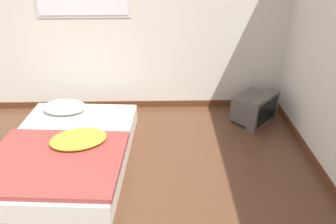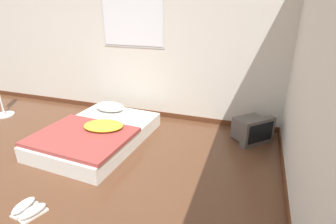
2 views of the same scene
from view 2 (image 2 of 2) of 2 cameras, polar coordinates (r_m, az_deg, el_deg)
The scene contains 4 objects.
wall_back at distance 4.84m, azimuth -10.11°, elevation 14.59°, with size 7.98×0.08×2.60m.
mattress_bed at distance 4.07m, azimuth -15.23°, elevation -4.48°, with size 1.39×1.84×0.36m.
crt_tv at distance 4.13m, azimuth 17.82°, elevation -3.59°, with size 0.63×0.63×0.40m.
sneaker_pair at distance 3.10m, azimuth -28.12°, elevation -18.13°, with size 0.31×0.30×0.10m.
Camera 2 is at (2.31, -1.36, 1.94)m, focal length 28.00 mm.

